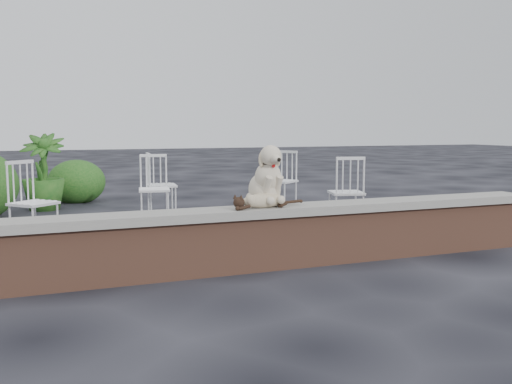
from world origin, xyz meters
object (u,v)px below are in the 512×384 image
object	(u,v)px
chair_c	(346,191)
chair_e	(162,184)
cat	(263,200)
chair_b	(154,188)
chair_d	(281,180)
potted_plant_b	(43,172)
chair_a	(33,202)
dog	(265,175)

from	to	relation	value
chair_c	chair_e	distance (m)	2.79
cat	chair_b	bearing A→B (deg)	92.13
chair_d	chair_e	xyz separation A→B (m)	(-1.95, 0.03, 0.00)
potted_plant_b	chair_c	bearing A→B (deg)	-39.47
chair_d	chair_a	bearing A→B (deg)	-103.67
chair_a	chair_e	xyz separation A→B (m)	(1.79, 1.45, 0.00)
dog	chair_d	bearing A→B (deg)	58.28
cat	chair_a	xyz separation A→B (m)	(-1.98, 2.13, -0.19)
chair_a	chair_c	distance (m)	3.91
chair_b	potted_plant_b	xyz separation A→B (m)	(-1.43, 1.78, 0.14)
chair_c	chair_a	bearing A→B (deg)	9.88
chair_b	potted_plant_b	bearing A→B (deg)	138.44
cat	dog	bearing A→B (deg)	56.52
cat	potted_plant_b	distance (m)	5.16
chair_a	potted_plant_b	distance (m)	2.70
chair_d	potted_plant_b	size ratio (longest dim) A/B	0.77
chair_d	chair_c	size ratio (longest dim) A/B	1.00
chair_b	chair_e	world-z (taller)	same
cat	chair_c	size ratio (longest dim) A/B	0.95
chair_e	potted_plant_b	distance (m)	2.07
chair_a	chair_c	bearing A→B (deg)	-48.25
cat	chair_d	world-z (taller)	chair_d
chair_b	cat	bearing A→B (deg)	-72.86
dog	chair_a	bearing A→B (deg)	130.73
cat	chair_d	distance (m)	3.96
chair_e	cat	bearing A→B (deg)	-172.09
cat	chair_e	distance (m)	3.58
chair_c	chair_d	bearing A→B (deg)	-69.59
chair_c	potted_plant_b	distance (m)	4.85
chair_b	potted_plant_b	distance (m)	2.29
chair_c	potted_plant_b	size ratio (longest dim) A/B	0.77
chair_b	chair_c	world-z (taller)	same
cat	chair_a	distance (m)	2.91
chair_c	chair_e	bearing A→B (deg)	-25.57
chair_a	potted_plant_b	world-z (taller)	potted_plant_b
dog	chair_a	world-z (taller)	dog
cat	chair_d	size ratio (longest dim) A/B	0.95
dog	chair_b	world-z (taller)	dog
potted_plant_b	dog	bearing A→B (deg)	-67.73
chair_b	chair_d	xyz separation A→B (m)	(2.16, 0.50, 0.00)
cat	chair_a	world-z (taller)	chair_a
potted_plant_b	chair_e	bearing A→B (deg)	-37.23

